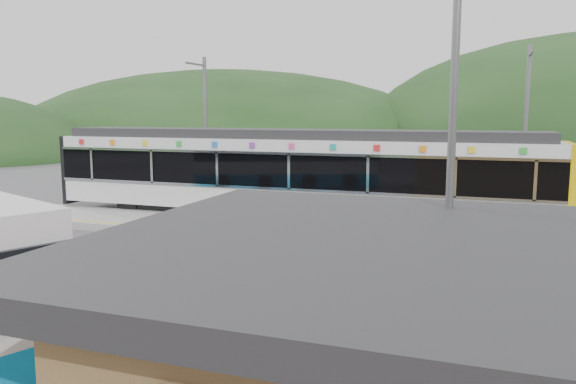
% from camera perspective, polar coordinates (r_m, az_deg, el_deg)
% --- Properties ---
extents(ground, '(120.00, 120.00, 0.00)m').
position_cam_1_polar(ground, '(16.84, -0.83, -7.12)').
color(ground, '#4C4C4F').
rests_on(ground, ground).
extents(hills, '(146.00, 149.00, 26.00)m').
position_cam_1_polar(hills, '(20.96, 20.66, -4.62)').
color(hills, '#1E3D19').
rests_on(hills, ground).
extents(platform, '(26.00, 3.20, 0.30)m').
position_cam_1_polar(platform, '(19.84, 2.54, -4.36)').
color(platform, '#9E9E99').
rests_on(platform, ground).
extents(yellow_line, '(26.00, 0.10, 0.01)m').
position_cam_1_polar(yellow_line, '(18.59, 1.35, -4.70)').
color(yellow_line, yellow).
rests_on(yellow_line, platform).
extents(train, '(20.44, 3.01, 3.74)m').
position_cam_1_polar(train, '(22.63, 0.23, 2.09)').
color(train, black).
rests_on(train, ground).
extents(catenary_mast_west, '(0.18, 1.80, 7.00)m').
position_cam_1_polar(catenary_mast_west, '(26.98, -8.41, 6.33)').
color(catenary_mast_west, slate).
rests_on(catenary_mast_west, ground).
extents(catenary_mast_east, '(0.18, 1.80, 7.00)m').
position_cam_1_polar(catenary_mast_east, '(23.81, 22.97, 5.58)').
color(catenary_mast_east, slate).
rests_on(catenary_mast_east, ground).
extents(station_shelter, '(9.20, 6.20, 3.00)m').
position_cam_1_polar(station_shelter, '(6.82, 21.02, -17.08)').
color(station_shelter, olive).
rests_on(station_shelter, ground).
extents(lamp_post, '(0.35, 1.11, 6.38)m').
position_cam_1_polar(lamp_post, '(8.46, 16.20, 3.71)').
color(lamp_post, slate).
rests_on(lamp_post, ground).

